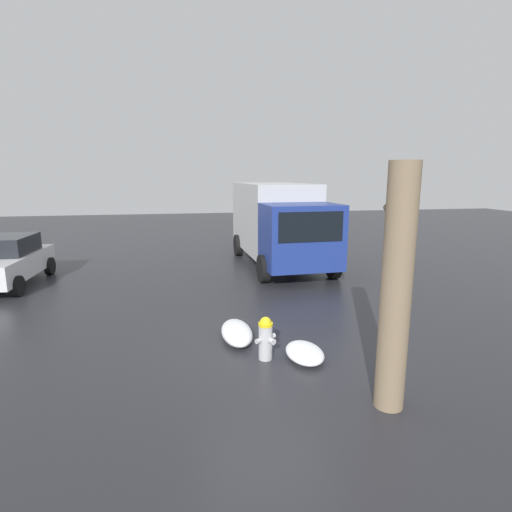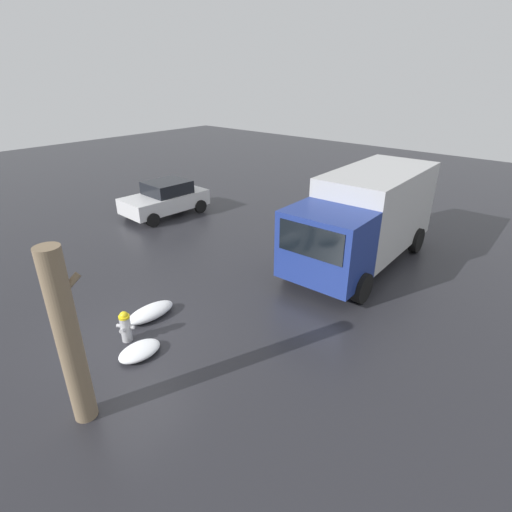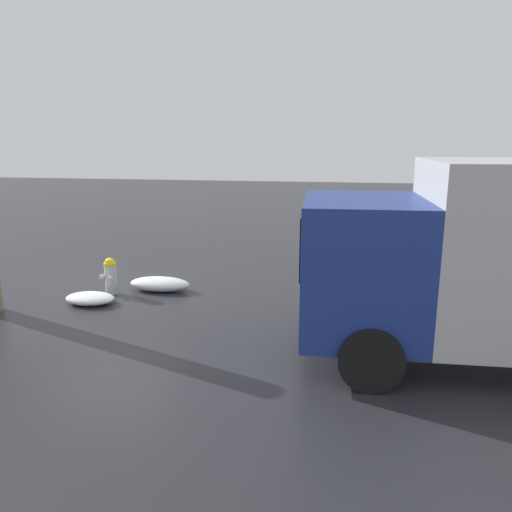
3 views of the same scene
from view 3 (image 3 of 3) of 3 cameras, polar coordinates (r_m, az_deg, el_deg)
ground_plane at (r=11.62m, az=-16.16°, el=-4.16°), size 60.00×60.00×0.00m
fire_hydrant at (r=11.50m, az=-16.31°, el=-2.15°), size 0.38×0.44×0.82m
parked_car at (r=17.18m, az=14.97°, el=4.14°), size 3.88×2.18×1.53m
snow_pile_by_hydrant at (r=11.03m, az=-18.43°, el=-4.61°), size 1.04×0.68×0.24m
snow_pile_curbside at (r=11.54m, az=-10.92°, el=-3.16°), size 1.39×0.63×0.32m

